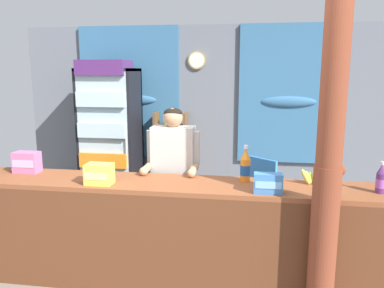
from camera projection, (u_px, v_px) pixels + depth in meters
The scene contains 14 objects.
ground_plane at pixel (190, 247), 4.15m from camera, with size 7.93×7.93×0.00m, color slate.
back_wall_curtained at pixel (209, 110), 5.73m from camera, with size 5.63×0.22×2.53m.
stall_counter at pixel (181, 227), 3.25m from camera, with size 3.93×0.54×0.93m.
timber_post at pixel (328, 173), 2.72m from camera, with size 0.22×0.20×2.43m.
drink_fridge at pixel (109, 126), 5.42m from camera, with size 0.78×0.66×2.02m.
bottle_shelf_rack at pixel (171, 154), 5.65m from camera, with size 0.48×0.28×1.29m.
plastic_lawn_chair at pixel (268, 186), 4.68m from camera, with size 0.62×0.62×0.86m.
shopkeeper at pixel (173, 166), 3.75m from camera, with size 0.52×0.42×1.53m.
soda_bottle_orange_soda at pixel (245, 166), 3.32m from camera, with size 0.09×0.09×0.32m.
soda_bottle_grape_soda at pixel (381, 180), 3.00m from camera, with size 0.07×0.07×0.26m.
snack_box_biscuit at pixel (268, 183), 3.00m from camera, with size 0.22×0.10×0.16m.
snack_box_wafer at pixel (27, 162), 3.62m from camera, with size 0.23×0.14×0.20m.
snack_box_instant_noodle at pixel (99, 174), 3.25m from camera, with size 0.22×0.16×0.18m.
banana_bunch at pixel (316, 177), 3.24m from camera, with size 0.28×0.07×0.16m.
Camera 1 is at (0.61, -2.60, 1.89)m, focal length 35.83 mm.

